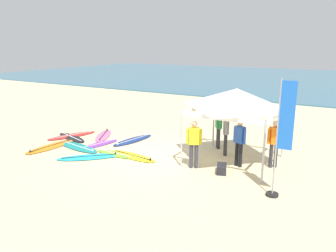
{
  "coord_description": "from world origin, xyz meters",
  "views": [
    {
      "loc": [
        6.75,
        -10.54,
        4.28
      ],
      "look_at": [
        0.04,
        0.82,
        1.0
      ],
      "focal_mm": 35.28,
      "sensor_mm": 36.0,
      "label": 1
    }
  ],
  "objects_px": {
    "gear_bag_near_tent": "(222,169)",
    "surfboard_teal": "(78,147)",
    "surfboard_navy": "(133,140)",
    "surfboard_yellow": "(133,156)",
    "surfboard_pink": "(103,135)",
    "person_blue": "(239,140)",
    "person_orange": "(274,141)",
    "person_yellow": "(194,141)",
    "surfboard_purple": "(100,144)",
    "surfboard_lime": "(115,154)",
    "person_grey": "(226,131)",
    "canopy_tent": "(237,99)",
    "surfboard_black": "(71,137)",
    "person_green": "(219,125)",
    "surfboard_cyan": "(90,157)",
    "surfboard_red": "(72,135)",
    "surfboard_orange": "(51,146)"
  },
  "relations": [
    {
      "from": "surfboard_navy",
      "to": "surfboard_yellow",
      "type": "distance_m",
      "value": 2.22
    },
    {
      "from": "surfboard_teal",
      "to": "surfboard_purple",
      "type": "height_order",
      "value": "same"
    },
    {
      "from": "person_yellow",
      "to": "surfboard_lime",
      "type": "bearing_deg",
      "value": -174.73
    },
    {
      "from": "gear_bag_near_tent",
      "to": "surfboard_teal",
      "type": "bearing_deg",
      "value": -175.88
    },
    {
      "from": "surfboard_navy",
      "to": "person_blue",
      "type": "relative_size",
      "value": 1.41
    },
    {
      "from": "person_grey",
      "to": "person_blue",
      "type": "height_order",
      "value": "same"
    },
    {
      "from": "surfboard_lime",
      "to": "gear_bag_near_tent",
      "type": "xyz_separation_m",
      "value": [
        4.36,
        0.39,
        0.1
      ]
    },
    {
      "from": "surfboard_orange",
      "to": "surfboard_red",
      "type": "relative_size",
      "value": 1.03
    },
    {
      "from": "surfboard_navy",
      "to": "surfboard_cyan",
      "type": "height_order",
      "value": "same"
    },
    {
      "from": "surfboard_black",
      "to": "person_green",
      "type": "distance_m",
      "value": 6.88
    },
    {
      "from": "surfboard_purple",
      "to": "person_orange",
      "type": "xyz_separation_m",
      "value": [
        7.17,
        1.09,
        0.95
      ]
    },
    {
      "from": "surfboard_cyan",
      "to": "surfboard_purple",
      "type": "xyz_separation_m",
      "value": [
        -0.82,
        1.5,
        0.0
      ]
    },
    {
      "from": "surfboard_teal",
      "to": "person_orange",
      "type": "bearing_deg",
      "value": 13.61
    },
    {
      "from": "surfboard_lime",
      "to": "surfboard_black",
      "type": "bearing_deg",
      "value": 165.78
    },
    {
      "from": "surfboard_yellow",
      "to": "person_orange",
      "type": "height_order",
      "value": "person_orange"
    },
    {
      "from": "canopy_tent",
      "to": "surfboard_purple",
      "type": "relative_size",
      "value": 1.55
    },
    {
      "from": "canopy_tent",
      "to": "person_blue",
      "type": "xyz_separation_m",
      "value": [
        0.31,
        -0.37,
        -1.4
      ]
    },
    {
      "from": "surfboard_pink",
      "to": "person_blue",
      "type": "height_order",
      "value": "person_blue"
    },
    {
      "from": "surfboard_cyan",
      "to": "surfboard_purple",
      "type": "height_order",
      "value": "same"
    },
    {
      "from": "canopy_tent",
      "to": "person_orange",
      "type": "relative_size",
      "value": 1.76
    },
    {
      "from": "gear_bag_near_tent",
      "to": "person_green",
      "type": "bearing_deg",
      "value": 114.8
    },
    {
      "from": "person_orange",
      "to": "person_blue",
      "type": "xyz_separation_m",
      "value": [
        -1.1,
        -0.53,
        0.0
      ]
    },
    {
      "from": "canopy_tent",
      "to": "person_yellow",
      "type": "distance_m",
      "value": 2.18
    },
    {
      "from": "surfboard_red",
      "to": "person_orange",
      "type": "bearing_deg",
      "value": 4.45
    },
    {
      "from": "person_yellow",
      "to": "person_grey",
      "type": "xyz_separation_m",
      "value": [
        0.45,
        1.9,
        0.0
      ]
    },
    {
      "from": "surfboard_navy",
      "to": "surfboard_red",
      "type": "xyz_separation_m",
      "value": [
        -2.97,
        -0.85,
        -0.0
      ]
    },
    {
      "from": "canopy_tent",
      "to": "surfboard_orange",
      "type": "bearing_deg",
      "value": -162.83
    },
    {
      "from": "person_orange",
      "to": "person_blue",
      "type": "distance_m",
      "value": 1.22
    },
    {
      "from": "person_green",
      "to": "person_grey",
      "type": "relative_size",
      "value": 1.0
    },
    {
      "from": "surfboard_purple",
      "to": "person_blue",
      "type": "relative_size",
      "value": 1.14
    },
    {
      "from": "gear_bag_near_tent",
      "to": "surfboard_pink",
      "type": "bearing_deg",
      "value": 167.52
    },
    {
      "from": "surfboard_pink",
      "to": "person_grey",
      "type": "bearing_deg",
      "value": 3.41
    },
    {
      "from": "surfboard_yellow",
      "to": "person_grey",
      "type": "bearing_deg",
      "value": 34.41
    },
    {
      "from": "surfboard_teal",
      "to": "person_yellow",
      "type": "xyz_separation_m",
      "value": [
        5.32,
        0.37,
        0.95
      ]
    },
    {
      "from": "person_grey",
      "to": "surfboard_teal",
      "type": "bearing_deg",
      "value": -158.51
    },
    {
      "from": "surfboard_navy",
      "to": "surfboard_pink",
      "type": "xyz_separation_m",
      "value": [
        -1.68,
        -0.08,
        0.0
      ]
    },
    {
      "from": "surfboard_orange",
      "to": "person_green",
      "type": "xyz_separation_m",
      "value": [
        6.19,
        3.51,
        0.95
      ]
    },
    {
      "from": "surfboard_teal",
      "to": "gear_bag_near_tent",
      "type": "xyz_separation_m",
      "value": [
        6.35,
        0.46,
        0.1
      ]
    },
    {
      "from": "surfboard_pink",
      "to": "surfboard_lime",
      "type": "bearing_deg",
      "value": -39.75
    },
    {
      "from": "surfboard_cyan",
      "to": "surfboard_pink",
      "type": "xyz_separation_m",
      "value": [
        -1.62,
        2.63,
        0.0
      ]
    },
    {
      "from": "surfboard_cyan",
      "to": "surfboard_pink",
      "type": "distance_m",
      "value": 3.09
    },
    {
      "from": "surfboard_black",
      "to": "gear_bag_near_tent",
      "type": "height_order",
      "value": "gear_bag_near_tent"
    },
    {
      "from": "surfboard_black",
      "to": "person_blue",
      "type": "relative_size",
      "value": 1.33
    },
    {
      "from": "canopy_tent",
      "to": "surfboard_purple",
      "type": "xyz_separation_m",
      "value": [
        -5.76,
        -0.94,
        -2.35
      ]
    },
    {
      "from": "surfboard_orange",
      "to": "surfboard_red",
      "type": "distance_m",
      "value": 1.78
    },
    {
      "from": "canopy_tent",
      "to": "surfboard_red",
      "type": "xyz_separation_m",
      "value": [
        -7.85,
        -0.57,
        -2.35
      ]
    },
    {
      "from": "surfboard_yellow",
      "to": "gear_bag_near_tent",
      "type": "height_order",
      "value": "gear_bag_near_tent"
    },
    {
      "from": "canopy_tent",
      "to": "surfboard_pink",
      "type": "distance_m",
      "value": 6.97
    },
    {
      "from": "canopy_tent",
      "to": "surfboard_lime",
      "type": "xyz_separation_m",
      "value": [
        -4.34,
        -1.65,
        -2.35
      ]
    },
    {
      "from": "canopy_tent",
      "to": "gear_bag_near_tent",
      "type": "xyz_separation_m",
      "value": [
        0.02,
        -1.26,
        -2.25
      ]
    }
  ]
}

